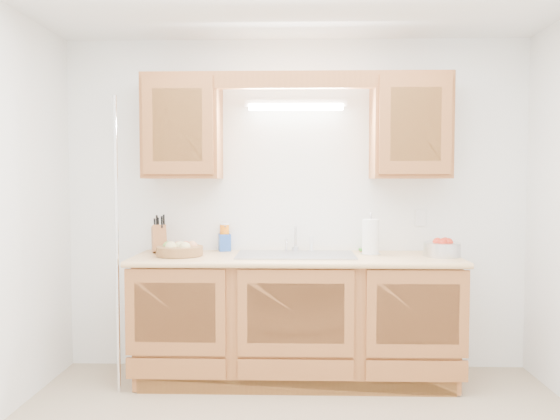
{
  "coord_description": "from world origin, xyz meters",
  "views": [
    {
      "loc": [
        -0.01,
        -2.67,
        1.43
      ],
      "look_at": [
        -0.1,
        0.85,
        1.24
      ],
      "focal_mm": 35.0,
      "sensor_mm": 36.0,
      "label": 1
    }
  ],
  "objects_px": {
    "knife_block": "(159,238)",
    "paper_towel": "(371,237)",
    "fruit_basket": "(180,249)",
    "apple_bowl": "(442,248)"
  },
  "relations": [
    {
      "from": "knife_block",
      "to": "paper_towel",
      "type": "relative_size",
      "value": 0.95
    },
    {
      "from": "fruit_basket",
      "to": "paper_towel",
      "type": "relative_size",
      "value": 1.1
    },
    {
      "from": "paper_towel",
      "to": "apple_bowl",
      "type": "distance_m",
      "value": 0.5
    },
    {
      "from": "paper_towel",
      "to": "fruit_basket",
      "type": "bearing_deg",
      "value": -176.19
    },
    {
      "from": "knife_block",
      "to": "apple_bowl",
      "type": "relative_size",
      "value": 0.88
    },
    {
      "from": "paper_towel",
      "to": "apple_bowl",
      "type": "xyz_separation_m",
      "value": [
        0.49,
        -0.08,
        -0.07
      ]
    },
    {
      "from": "knife_block",
      "to": "apple_bowl",
      "type": "distance_m",
      "value": 2.06
    },
    {
      "from": "apple_bowl",
      "to": "paper_towel",
      "type": "bearing_deg",
      "value": 171.01
    },
    {
      "from": "apple_bowl",
      "to": "knife_block",
      "type": "bearing_deg",
      "value": 175.15
    },
    {
      "from": "knife_block",
      "to": "apple_bowl",
      "type": "xyz_separation_m",
      "value": [
        2.05,
        -0.17,
        -0.05
      ]
    }
  ]
}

